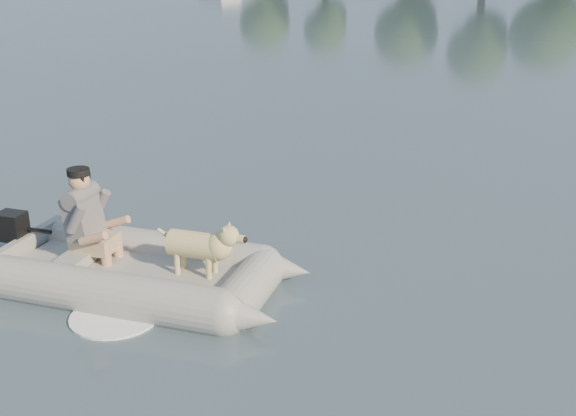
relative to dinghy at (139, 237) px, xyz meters
The scene contains 5 objects.
water 1.07m from the dinghy, 25.74° to the right, with size 160.00×160.00×0.00m, color #4E616A.
dinghy is the anchor object (origin of this frame).
man 0.72m from the dinghy, behind, with size 0.72×0.62×1.07m, color slate, non-canonical shape.
dog 0.65m from the dinghy, 18.08° to the left, with size 0.93×0.33×0.62m, color tan, non-canonical shape.
outboard_motor 1.68m from the dinghy, 166.49° to the right, with size 0.41×0.29×0.78m, color black, non-canonical shape.
Camera 1 is at (4.35, -4.94, 3.68)m, focal length 45.00 mm.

